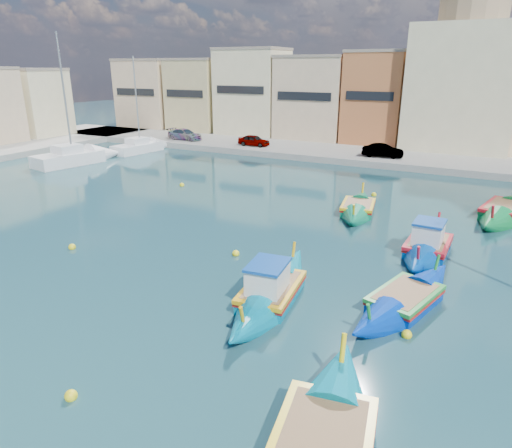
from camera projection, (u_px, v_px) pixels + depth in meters
The scene contains 13 objects.
ground at pixel (109, 281), 19.59m from camera, with size 160.00×160.00×0.00m, color #173845.
north_quay at pixel (340, 154), 46.25m from camera, with size 80.00×8.00×0.60m, color gray.
north_townhouses at pixel (426, 103), 47.94m from camera, with size 83.20×7.87×10.19m.
church_block at pixel (465, 69), 45.89m from camera, with size 10.00×10.00×19.10m.
parked_cars at pixel (253, 140), 48.71m from camera, with size 26.84×1.97×1.25m.
luzzu_turquoise_cabin at pixel (271, 292), 17.92m from camera, with size 2.81×8.58×2.71m.
luzzu_blue_cabin at pixel (428, 247), 22.45m from camera, with size 2.10×7.67×2.69m.
luzzu_cyan_mid at pixel (505, 213), 27.78m from camera, with size 4.16×9.48×2.73m.
luzzu_green at pixel (358, 209), 28.62m from camera, with size 3.00×7.42×2.27m.
luzzu_blue_south at pixel (405, 301), 17.47m from camera, with size 3.80×7.97×2.25m.
yacht_north at pixel (150, 146), 49.77m from camera, with size 3.22×8.06×10.46m.
yacht_midnorth at pixel (87, 156), 43.78m from camera, with size 4.19×9.14×12.50m.
mooring_buoys at pixel (262, 255), 22.12m from camera, with size 24.15×25.12×0.36m.
Camera 1 is at (13.82, -12.73, 8.77)m, focal length 32.00 mm.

